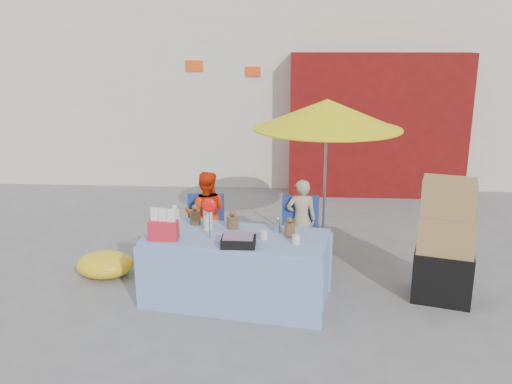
# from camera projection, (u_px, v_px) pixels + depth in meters

# --- Properties ---
(ground) EXTENTS (80.00, 80.00, 0.00)m
(ground) POSITION_uv_depth(u_px,v_px,m) (236.00, 287.00, 6.36)
(ground) COLOR slate
(ground) RESTS_ON ground
(backdrop) EXTENTS (14.00, 8.00, 7.80)m
(backdrop) POSITION_uv_depth(u_px,v_px,m) (288.00, 28.00, 12.72)
(backdrop) COLOR silver
(backdrop) RESTS_ON ground
(market_table) EXTENTS (2.12, 1.25, 1.20)m
(market_table) POSITION_uv_depth(u_px,v_px,m) (236.00, 267.00, 5.95)
(market_table) COLOR #7E96C9
(market_table) RESTS_ON ground
(chair_left) EXTENTS (0.50, 0.49, 0.85)m
(chair_left) POSITION_uv_depth(u_px,v_px,m) (205.00, 242.00, 7.09)
(chair_left) COLOR navy
(chair_left) RESTS_ON ground
(chair_right) EXTENTS (0.50, 0.49, 0.85)m
(chair_right) POSITION_uv_depth(u_px,v_px,m) (301.00, 244.00, 7.02)
(chair_right) COLOR navy
(chair_right) RESTS_ON ground
(vendor_orange) EXTENTS (0.59, 0.47, 1.17)m
(vendor_orange) POSITION_uv_depth(u_px,v_px,m) (206.00, 215.00, 7.13)
(vendor_orange) COLOR red
(vendor_orange) RESTS_ON ground
(vendor_beige) EXTENTS (0.41, 0.28, 1.08)m
(vendor_beige) POSITION_uv_depth(u_px,v_px,m) (301.00, 220.00, 7.07)
(vendor_beige) COLOR tan
(vendor_beige) RESTS_ON ground
(umbrella) EXTENTS (1.90, 1.90, 2.09)m
(umbrella) POSITION_uv_depth(u_px,v_px,m) (327.00, 115.00, 6.83)
(umbrella) COLOR gray
(umbrella) RESTS_ON ground
(box_stack) EXTENTS (0.74, 0.66, 1.38)m
(box_stack) POSITION_uv_depth(u_px,v_px,m) (445.00, 245.00, 5.91)
(box_stack) COLOR black
(box_stack) RESTS_ON ground
(tarp_bundle) EXTENTS (0.77, 0.65, 0.31)m
(tarp_bundle) POSITION_uv_depth(u_px,v_px,m) (105.00, 265.00, 6.61)
(tarp_bundle) COLOR yellow
(tarp_bundle) RESTS_ON ground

